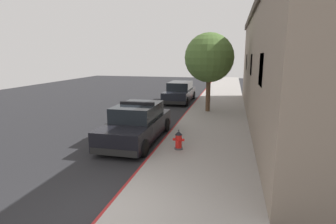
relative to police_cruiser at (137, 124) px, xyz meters
The scene contains 8 objects.
ground_plane 5.40m from the police_cruiser, 124.21° to the left, with size 34.49×60.00×0.20m, color #232326.
sidewalk_pavement 5.38m from the police_cruiser, 55.80° to the left, with size 3.58×60.00×0.13m, color gray.
curb_painted_edge 4.62m from the police_cruiser, 75.18° to the left, with size 0.08×60.00×0.13m, color maroon.
storefront_building 9.93m from the police_cruiser, 26.90° to the left, with size 7.90×19.19×6.05m.
police_cruiser is the anchor object (origin of this frame).
parked_car_silver_ahead 10.21m from the police_cruiser, 90.73° to the left, with size 1.94×4.84×1.56m.
fire_hydrant 2.29m from the police_cruiser, 27.44° to the right, with size 0.44×0.40×0.76m.
street_tree 7.33m from the police_cruiser, 69.16° to the left, with size 3.01×3.01×4.84m.
Camera 1 is at (2.67, -4.93, 3.60)m, focal length 28.74 mm.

